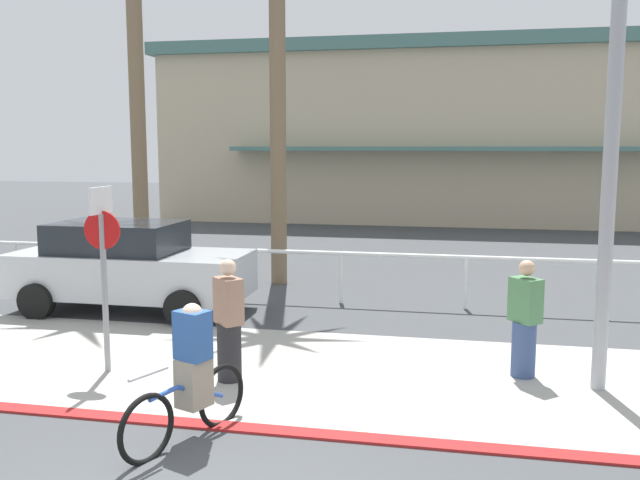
% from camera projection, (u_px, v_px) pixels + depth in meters
% --- Properties ---
extents(ground_plane, '(80.00, 80.00, 0.00)m').
position_uv_depth(ground_plane, '(353.00, 288.00, 15.17)').
color(ground_plane, '#424447').
extents(sidewalk_strip, '(44.00, 4.00, 0.02)m').
position_uv_depth(sidewalk_strip, '(288.00, 371.00, 9.54)').
color(sidewalk_strip, '#ADAAA0').
rests_on(sidewalk_strip, ground).
extents(curb_paint, '(44.00, 0.24, 0.03)m').
position_uv_depth(curb_paint, '(243.00, 428.00, 7.60)').
color(curb_paint, maroon).
rests_on(curb_paint, ground).
extents(building_backdrop, '(23.77, 11.05, 7.25)m').
position_uv_depth(building_backdrop, '(446.00, 134.00, 30.69)').
color(building_backdrop, '#BCAD8E').
rests_on(building_backdrop, ground).
extents(rail_fence, '(19.39, 0.08, 1.04)m').
position_uv_depth(rail_fence, '(341.00, 261.00, 13.60)').
color(rail_fence, white).
rests_on(rail_fence, ground).
extents(stop_sign_bike_lane, '(0.52, 0.56, 2.56)m').
position_uv_depth(stop_sign_bike_lane, '(103.00, 252.00, 9.29)').
color(stop_sign_bike_lane, gray).
rests_on(stop_sign_bike_lane, ground).
extents(streetlight_curb, '(0.24, 2.54, 7.50)m').
position_uv_depth(streetlight_curb, '(621.00, 44.00, 8.00)').
color(streetlight_curb, '#9EA0A5').
rests_on(streetlight_curb, ground).
extents(car_silver_1, '(4.40, 2.02, 1.69)m').
position_uv_depth(car_silver_1, '(128.00, 266.00, 12.92)').
color(car_silver_1, '#B2B7BC').
rests_on(car_silver_1, ground).
extents(cyclist_blue_0, '(0.74, 1.71, 1.50)m').
position_uv_depth(cyclist_blue_0, '(190.00, 376.00, 7.26)').
color(cyclist_blue_0, black).
rests_on(cyclist_blue_0, ground).
extents(pedestrian_0, '(0.46, 0.47, 1.61)m').
position_uv_depth(pedestrian_0, '(525.00, 324.00, 9.20)').
color(pedestrian_0, '#384C7A').
rests_on(pedestrian_0, ground).
extents(pedestrian_1, '(0.47, 0.47, 1.65)m').
position_uv_depth(pedestrian_1, '(229.00, 326.00, 9.04)').
color(pedestrian_1, '#232326').
rests_on(pedestrian_1, ground).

